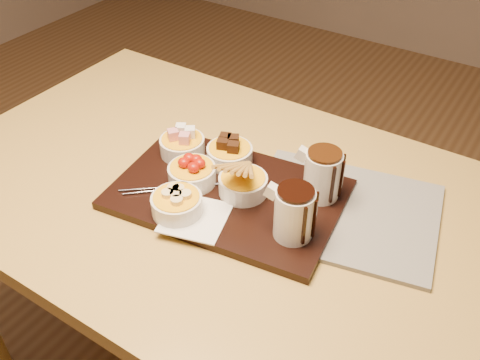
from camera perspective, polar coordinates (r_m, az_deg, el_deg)
The scene contains 12 objects.
dining_table at distance 1.21m, azimuth -3.46°, elevation -3.94°, with size 1.20×0.80×0.75m.
serving_board at distance 1.10m, azimuth -1.31°, elevation -1.53°, with size 0.46×0.30×0.02m, color black.
napkin at distance 1.04m, azimuth -4.78°, elevation -4.01°, with size 0.12×0.12×0.00m, color white.
bowl_marshmallows at distance 1.20m, azimuth -6.17°, elevation 3.61°, with size 0.10×0.10×0.04m, color silver.
bowl_cake at distance 1.16m, azimuth -1.11°, elevation 2.67°, with size 0.10×0.10×0.04m, color silver.
bowl_strawberries at distance 1.11m, azimuth -5.13°, elevation 0.57°, with size 0.10×0.10×0.04m, color silver.
bowl_biscotti at distance 1.08m, azimuth 0.33°, elevation -0.54°, with size 0.10×0.10×0.04m, color silver.
bowl_bananas at distance 1.04m, azimuth -6.75°, elevation -2.64°, with size 0.10×0.10×0.04m, color silver.
pitcher_dark_chocolate at distance 0.97m, azimuth 5.78°, elevation -3.64°, with size 0.07×0.07×0.10m, color silver.
pitcher_milk_chocolate at distance 1.07m, azimuth 8.78°, elevation 0.49°, with size 0.07×0.07×0.10m, color silver.
fondue_skewers at distance 1.11m, azimuth -6.17°, elevation -0.64°, with size 0.26×0.03×0.01m, color silver, non-canonical shape.
newspaper at distance 1.09m, azimuth 10.89°, elevation -3.25°, with size 0.37×0.30×0.01m, color beige.
Camera 1 is at (0.54, -0.70, 1.47)m, focal length 40.00 mm.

